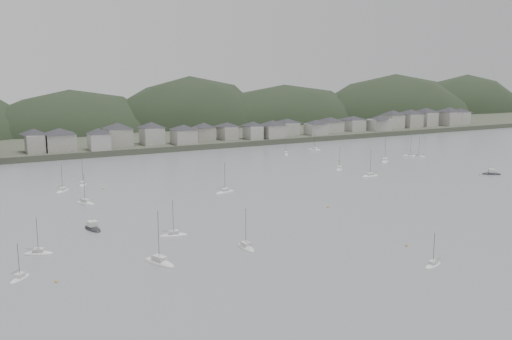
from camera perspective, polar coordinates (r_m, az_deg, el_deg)
ground at (r=150.81m, az=13.48°, el=-6.80°), size 900.00×900.00×0.00m
far_shore_land at (r=416.15m, az=-14.28°, el=4.22°), size 900.00×250.00×3.00m
forested_ridge at (r=394.23m, az=-12.64°, el=2.09°), size 851.55×103.94×102.57m
waterfront_town at (r=327.78m, az=-0.99°, el=4.22°), size 451.48×28.46×12.92m
sailboat_lead at (r=199.82m, az=-3.17°, el=-2.25°), size 8.94×5.23×11.65m
moored_fleet at (r=201.00m, az=1.84°, el=-2.16°), size 247.39×168.09×13.08m
motor_launch_near at (r=252.83m, az=22.71°, el=-0.35°), size 8.02×6.60×3.86m
motor_launch_far at (r=161.49m, az=-16.20°, el=-5.68°), size 4.58×8.73×3.98m
mooring_buoys at (r=191.06m, az=3.48°, el=-2.85°), size 173.42×134.49×0.70m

